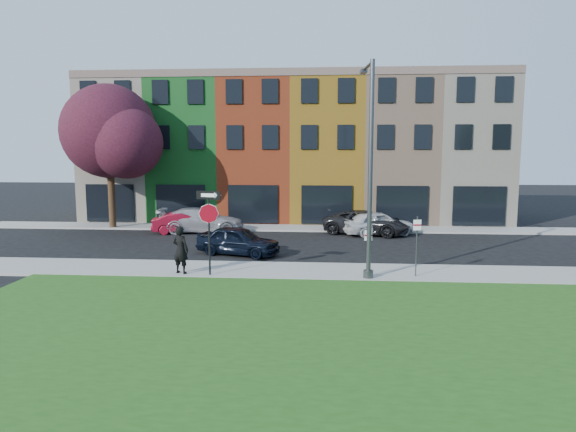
# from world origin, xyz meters

# --- Properties ---
(ground) EXTENTS (120.00, 120.00, 0.00)m
(ground) POSITION_xyz_m (0.00, 0.00, 0.00)
(ground) COLOR black
(ground) RESTS_ON ground
(sidewalk_near) EXTENTS (40.00, 3.00, 0.12)m
(sidewalk_near) POSITION_xyz_m (2.00, 3.00, 0.06)
(sidewalk_near) COLOR gray
(sidewalk_near) RESTS_ON ground
(sidewalk_far) EXTENTS (40.00, 2.40, 0.12)m
(sidewalk_far) POSITION_xyz_m (-3.00, 15.00, 0.06)
(sidewalk_far) COLOR gray
(sidewalk_far) RESTS_ON ground
(rowhouse_block) EXTENTS (30.00, 10.12, 10.00)m
(rowhouse_block) POSITION_xyz_m (-2.50, 21.18, 4.99)
(rowhouse_block) COLOR beige
(rowhouse_block) RESTS_ON ground
(stop_sign) EXTENTS (1.03, 0.29, 3.42)m
(stop_sign) POSITION_xyz_m (-4.71, 1.88, 2.55)
(stop_sign) COLOR black
(stop_sign) RESTS_ON sidewalk_near
(man) EXTENTS (1.02, 0.93, 1.96)m
(man) POSITION_xyz_m (-5.95, 2.04, 1.10)
(man) COLOR black
(man) RESTS_ON sidewalk_near
(sedan_near) EXTENTS (4.15, 5.16, 1.42)m
(sedan_near) POSITION_xyz_m (-4.34, 6.48, 0.71)
(sedan_near) COLOR black
(sedan_near) RESTS_ON ground
(parked_car_red) EXTENTS (3.21, 4.57, 1.29)m
(parked_car_red) POSITION_xyz_m (-8.86, 12.82, 0.65)
(parked_car_red) COLOR maroon
(parked_car_red) RESTS_ON ground
(parked_car_silver) EXTENTS (3.33, 5.77, 1.54)m
(parked_car_silver) POSITION_xyz_m (-7.84, 13.18, 0.77)
(parked_car_silver) COLOR #9F9FA3
(parked_car_silver) RESTS_ON ground
(parked_car_dark) EXTENTS (5.31, 6.57, 1.45)m
(parked_car_dark) POSITION_xyz_m (2.46, 13.26, 0.73)
(parked_car_dark) COLOR black
(parked_car_dark) RESTS_ON ground
(parked_car_white) EXTENTS (4.46, 5.44, 1.48)m
(parked_car_white) POSITION_xyz_m (3.13, 12.99, 0.74)
(parked_car_white) COLOR silver
(parked_car_white) RESTS_ON ground
(street_lamp) EXTENTS (0.55, 2.58, 8.46)m
(street_lamp) POSITION_xyz_m (1.68, 2.10, 4.38)
(street_lamp) COLOR #414346
(street_lamp) RESTS_ON sidewalk_near
(parking_sign_a) EXTENTS (0.32, 0.10, 1.94)m
(parking_sign_a) POSITION_xyz_m (1.69, 2.15, 1.35)
(parking_sign_a) COLOR #414346
(parking_sign_a) RESTS_ON sidewalk_near
(parking_sign_b) EXTENTS (0.32, 0.11, 2.42)m
(parking_sign_b) POSITION_xyz_m (3.62, 2.32, 1.61)
(parking_sign_b) COLOR #414346
(parking_sign_b) RESTS_ON sidewalk_near
(tree_purple) EXTENTS (7.21, 6.31, 9.23)m
(tree_purple) POSITION_xyz_m (-13.91, 14.26, 6.19)
(tree_purple) COLOR black
(tree_purple) RESTS_ON sidewalk_far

